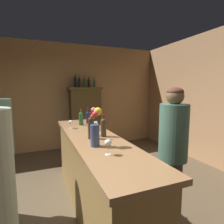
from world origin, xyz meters
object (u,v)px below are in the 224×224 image
Objects in this scene: display_bottle_midleft at (79,82)px; display_bottle_left at (75,81)px; wine_bottle_merlot at (81,118)px; wine_bottle_riesling at (88,117)px; flower_arrangement at (95,128)px; display_bottle_center at (85,82)px; wine_glass_front at (108,144)px; display_bottle_right at (94,83)px; bar_counter at (94,173)px; display_bottle_midright at (89,83)px; wine_glass_mid at (71,122)px; wine_glass_rear at (96,123)px; bartender at (173,154)px; wine_bottle_chardonnay at (103,127)px; wine_bottle_malbec at (91,127)px; display_cabinet at (85,117)px; cheese_plate at (96,133)px.

display_bottle_left is at bearing 180.00° from display_bottle_midleft.
wine_bottle_riesling is at bearing 33.99° from wine_bottle_merlot.
flower_arrangement is 3.10m from display_bottle_midleft.
display_bottle_center is at bearing 78.10° from flower_arrangement.
display_bottle_center is (0.60, 3.30, 0.69)m from wine_glass_front.
display_bottle_midleft is 1.04× the size of display_bottle_right.
display_bottle_midright is (0.65, 2.59, 1.30)m from bar_counter.
wine_glass_mid is 1.04× the size of wine_glass_rear.
wine_bottle_riesling is 1.81m from display_bottle_left.
bartender is (0.69, -1.51, -0.23)m from wine_bottle_merlot.
wine_glass_mid is 0.39× the size of display_bottle_left.
flower_arrangement is at bearing -104.01° from display_bottle_midright.
wine_bottle_chardonnay is 2.81m from display_bottle_right.
wine_bottle_malbec is 2.83m from display_bottle_center.
wine_glass_rear is 2.34m from display_bottle_midright.
display_bottle_right reaches higher than wine_glass_rear.
wine_bottle_malbec is at bearing -102.45° from display_cabinet.
display_bottle_midright is (0.26, -0.00, -0.01)m from display_bottle_midleft.
wine_bottle_chardonnay is 2.75m from display_bottle_midleft.
wine_bottle_riesling is at bearing -97.52° from display_bottle_midleft.
display_bottle_left is (0.17, 2.65, 0.69)m from wine_bottle_chardonnay.
wine_glass_rear is (0.16, 0.41, 0.60)m from bar_counter.
wine_bottle_merlot is at bearing -113.78° from display_bottle_right.
wine_bottle_chardonnay is at bearing -34.79° from bartender.
wine_glass_mid reaches higher than bar_counter.
wine_glass_front is 0.31m from flower_arrangement.
wine_bottle_riesling is 0.17× the size of bartender.
display_cabinet is 3.29m from bartender.
display_cabinet is 2.70m from wine_bottle_chardonnay.
display_cabinet is at bearing 180.00° from display_bottle_right.
wine_bottle_chardonnay is 2.76m from display_bottle_center.
display_bottle_left reaches higher than bartender.
display_bottle_midright is at bearing -77.00° from bartender.
display_cabinet is 5.15× the size of wine_bottle_malbec.
display_bottle_midleft reaches higher than display_bottle_right.
cheese_plate is 2.61m from display_bottle_midleft.
cheese_plate is (-0.05, 0.18, -0.13)m from wine_bottle_chardonnay.
bartender is (0.56, -1.10, -0.19)m from wine_glass_rear.
display_cabinet is at bearing 78.12° from flower_arrangement.
wine_bottle_chardonnay is at bearing 74.18° from wine_glass_front.
display_bottle_midright reaches higher than cheese_plate.
wine_bottle_malbec is 1.15× the size of wine_bottle_riesling.
wine_glass_mid is 1.60m from bartender.
display_bottle_right is at bearing 75.27° from wine_glass_front.
cheese_plate is 2.66m from display_bottle_midright.
cheese_plate is 1.05m from bartender.
display_bottle_left is 1.10× the size of display_bottle_center.
display_bottle_center reaches higher than display_bottle_right.
wine_glass_mid is (-0.13, 1.32, -0.02)m from wine_glass_front.
display_bottle_left is 1.14× the size of display_bottle_midright.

